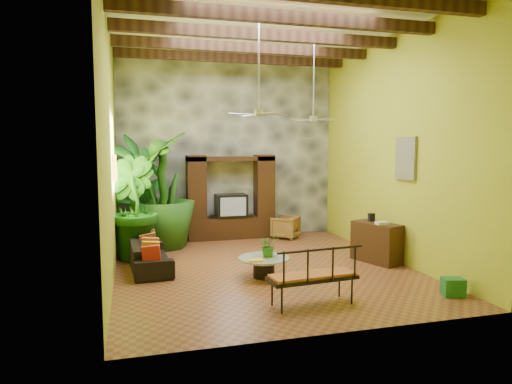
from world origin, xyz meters
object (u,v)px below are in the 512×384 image
object	(u,v)px
wicker_armchair	(285,227)
tall_plant_b	(131,207)
side_console	(376,242)
ceiling_fan_back	(313,110)
entertainment_center	(231,204)
iron_bench	(314,274)
sofa	(150,256)
tall_plant_c	(162,190)
tall_plant_a	(140,191)
green_bin	(453,287)
coffee_table	(264,264)
ceiling_fan_front	(259,102)

from	to	relation	value
wicker_armchair	tall_plant_b	distance (m)	4.36
tall_plant_b	side_console	xyz separation A→B (m)	(5.20, -1.80, -0.74)
side_console	ceiling_fan_back	bearing A→B (deg)	104.08
entertainment_center	iron_bench	xyz separation A→B (m)	(0.15, -5.58, -0.42)
ceiling_fan_back	iron_bench	xyz separation A→B (m)	(-1.45, -3.64, -2.86)
sofa	tall_plant_c	size ratio (longest dim) A/B	0.67
tall_plant_b	tall_plant_c	xyz separation A→B (m)	(0.75, 0.91, 0.28)
iron_bench	tall_plant_a	bearing A→B (deg)	111.61
sofa	green_bin	size ratio (longest dim) A/B	5.48
wicker_armchair	side_console	distance (m)	3.18
iron_bench	sofa	bearing A→B (deg)	124.54
coffee_table	side_console	xyz separation A→B (m)	(2.73, 0.47, 0.18)
tall_plant_c	coffee_table	world-z (taller)	tall_plant_c
ceiling_fan_back	iron_bench	size ratio (longest dim) A/B	1.24
iron_bench	green_bin	xyz separation A→B (m)	(2.50, -0.15, -0.39)
entertainment_center	ceiling_fan_back	xyz separation A→B (m)	(1.60, -1.94, 2.44)
ceiling_fan_back	tall_plant_a	size ratio (longest dim) A/B	0.65
sofa	wicker_armchair	xyz separation A→B (m)	(3.76, 2.27, 0.02)
ceiling_fan_back	tall_plant_a	world-z (taller)	ceiling_fan_back
tall_plant_c	entertainment_center	bearing A→B (deg)	18.40
entertainment_center	tall_plant_c	world-z (taller)	tall_plant_c
ceiling_fan_back	iron_bench	world-z (taller)	ceiling_fan_back
ceiling_fan_back	green_bin	world-z (taller)	ceiling_fan_back
ceiling_fan_front	ceiling_fan_back	world-z (taller)	same
wicker_armchair	tall_plant_a	size ratio (longest dim) A/B	0.24
ceiling_fan_front	iron_bench	bearing A→B (deg)	-80.41
coffee_table	green_bin	xyz separation A→B (m)	(2.82, -1.91, -0.10)
tall_plant_c	side_console	size ratio (longest dim) A/B	2.66
tall_plant_a	tall_plant_b	xyz separation A→B (m)	(-0.22, -1.05, -0.26)
tall_plant_a	green_bin	size ratio (longest dim) A/B	8.09
entertainment_center	tall_plant_a	distance (m)	2.52
tall_plant_a	tall_plant_b	size ratio (longest dim) A/B	1.22
tall_plant_b	wicker_armchair	bearing A→B (deg)	15.97
tall_plant_c	side_console	xyz separation A→B (m)	(4.45, -2.72, -1.02)
entertainment_center	ceiling_fan_front	bearing A→B (deg)	-93.24
iron_bench	green_bin	distance (m)	2.54
wicker_armchair	tall_plant_c	size ratio (longest dim) A/B	0.23
wicker_armchair	ceiling_fan_back	bearing A→B (deg)	45.21
green_bin	wicker_armchair	bearing A→B (deg)	102.52
wicker_armchair	green_bin	xyz separation A→B (m)	(1.19, -5.36, -0.15)
wicker_armchair	entertainment_center	bearing A→B (deg)	-64.16
ceiling_fan_back	coffee_table	size ratio (longest dim) A/B	1.87
tall_plant_b	side_console	bearing A→B (deg)	-19.14
tall_plant_b	green_bin	world-z (taller)	tall_plant_b
ceiling_fan_front	iron_bench	size ratio (longest dim) A/B	1.24
ceiling_fan_front	sofa	size ratio (longest dim) A/B	0.96
tall_plant_b	ceiling_fan_front	bearing A→B (deg)	-39.08
tall_plant_a	green_bin	bearing A→B (deg)	-45.91
tall_plant_a	iron_bench	distance (m)	5.77
iron_bench	green_bin	world-z (taller)	iron_bench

